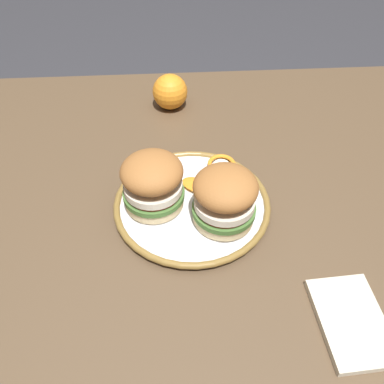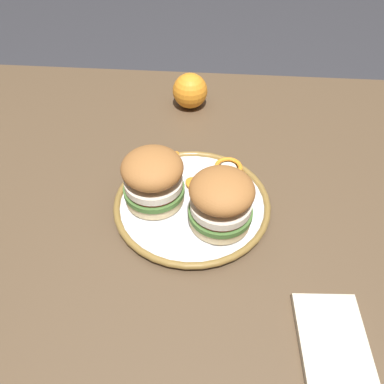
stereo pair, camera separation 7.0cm
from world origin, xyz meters
name	(u,v)px [view 2 (the right image)]	position (x,y,z in m)	size (l,w,h in m)	color
ground_plane	(209,351)	(0.00, 0.00, 0.00)	(8.00, 8.00, 0.00)	#333338
dining_table	(219,221)	(0.00, 0.00, 0.64)	(1.50, 0.86, 0.73)	brown
dinner_plate	(192,204)	(-0.05, -0.05, 0.74)	(0.28, 0.28, 0.02)	white
sandwich_half_left	(221,201)	(0.00, -0.09, 0.80)	(0.14, 0.14, 0.10)	beige
sandwich_half_right	(153,178)	(-0.12, -0.05, 0.80)	(0.13, 0.13, 0.10)	beige
orange_peel_curled	(228,167)	(0.01, 0.04, 0.75)	(0.06, 0.06, 0.01)	orange
orange_peel_strip_long	(200,186)	(-0.04, -0.01, 0.75)	(0.07, 0.06, 0.01)	orange
orange_peel_strip_short	(170,163)	(-0.10, 0.04, 0.75)	(0.04, 0.08, 0.01)	orange
whole_orange	(190,91)	(-0.08, 0.28, 0.77)	(0.08, 0.08, 0.08)	orange
folded_napkin	(333,342)	(0.16, -0.29, 0.73)	(0.14, 0.09, 0.01)	beige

